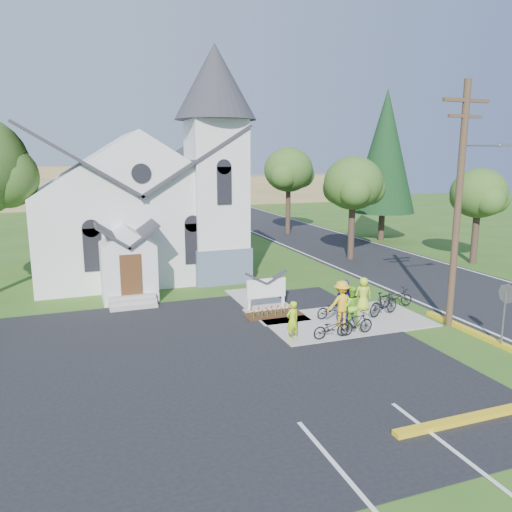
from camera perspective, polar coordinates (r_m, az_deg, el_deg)
name	(u,v)px	position (r m, az deg, el deg)	size (l,w,h in m)	color
ground	(321,329)	(21.19, 7.39, -8.24)	(120.00, 120.00, 0.00)	#2E5C1A
parking_lot	(160,372)	(17.34, -10.90, -12.92)	(20.00, 16.00, 0.02)	black
road	(347,250)	(38.60, 10.37, 0.67)	(8.00, 90.00, 0.02)	black
sidewalk	(346,320)	(22.29, 10.25, -7.26)	(7.00, 4.00, 0.05)	#A7A297
church	(142,187)	(30.44, -12.88, 7.67)	(12.35, 12.00, 13.00)	silver
church_sign	(266,289)	(23.19, 1.17, -3.75)	(2.20, 0.40, 1.70)	#A7A297
flower_bed	(273,315)	(22.67, 1.99, -6.72)	(2.60, 1.10, 0.07)	#36220E
utility_pole	(460,198)	(21.89, 22.27, 6.15)	(3.45, 0.28, 10.00)	#442C22
stop_sign	(506,302)	(20.66, 26.67, -4.73)	(0.11, 0.76, 2.48)	gray
tree_road_near	(353,184)	(34.64, 11.04, 8.11)	(4.00, 4.00, 7.05)	#33241C
tree_road_mid	(289,170)	(45.52, 3.74, 9.76)	(4.40, 4.40, 7.80)	#33241C
tree_road_far	(479,194)	(35.78, 24.10, 6.50)	(3.60, 3.60, 6.30)	#33241C
conifer	(385,152)	(43.16, 14.54, 11.47)	(5.20, 5.20, 12.40)	#33241C
distant_hills	(165,189)	(75.22, -10.39, 7.51)	(61.00, 10.00, 5.60)	olive
cyclist_0	(292,321)	(19.44, 4.19, -7.39)	(0.57, 0.38, 1.57)	#AED419
bike_0	(331,328)	(19.97, 8.62, -8.12)	(0.54, 1.56, 0.82)	black
cyclist_1	(351,306)	(21.33, 10.80, -5.64)	(0.84, 0.65, 1.72)	#84DB29
bike_1	(357,323)	(20.50, 11.43, -7.55)	(0.43, 1.53, 0.92)	black
cyclist_2	(345,301)	(21.66, 10.18, -5.10)	(1.11, 0.46, 1.90)	#2E27C5
bike_2	(332,309)	(22.37, 8.70, -5.96)	(0.55, 1.57, 0.82)	black
cyclist_3	(341,303)	(21.22, 9.74, -5.36)	(1.26, 0.73, 1.95)	gold
bike_3	(384,303)	(23.09, 14.39, -5.26)	(0.52, 1.86, 1.12)	black
cyclist_4	(363,294)	(23.55, 12.16, -4.26)	(0.77, 0.50, 1.57)	#B7DA29
bike_4	(396,297)	(24.58, 15.67, -4.58)	(0.59, 1.70, 0.89)	black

